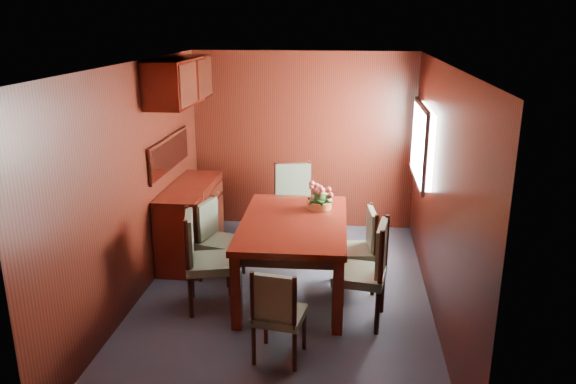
# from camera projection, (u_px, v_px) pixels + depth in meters

# --- Properties ---
(ground) EXTENTS (4.50, 4.50, 0.00)m
(ground) POSITION_uv_depth(u_px,v_px,m) (284.00, 299.00, 5.85)
(ground) COLOR #333845
(ground) RESTS_ON ground
(room_shell) EXTENTS (3.06, 4.52, 2.41)m
(room_shell) POSITION_uv_depth(u_px,v_px,m) (277.00, 139.00, 5.70)
(room_shell) COLOR black
(room_shell) RESTS_ON ground
(sideboard) EXTENTS (0.48, 1.40, 0.90)m
(sideboard) POSITION_uv_depth(u_px,v_px,m) (191.00, 221.00, 6.80)
(sideboard) COLOR #3A0D07
(sideboard) RESTS_ON ground
(dining_table) EXTENTS (1.11, 1.75, 0.81)m
(dining_table) POSITION_uv_depth(u_px,v_px,m) (294.00, 231.00, 5.81)
(dining_table) COLOR #3A0D07
(dining_table) RESTS_ON ground
(chair_left_near) EXTENTS (0.56, 0.58, 1.01)m
(chair_left_near) POSITION_uv_depth(u_px,v_px,m) (202.00, 255.00, 5.54)
(chair_left_near) COLOR black
(chair_left_near) RESTS_ON ground
(chair_left_far) EXTENTS (0.51, 0.52, 0.90)m
(chair_left_far) POSITION_uv_depth(u_px,v_px,m) (216.00, 235.00, 6.22)
(chair_left_far) COLOR black
(chair_left_far) RESTS_ON ground
(chair_right_near) EXTENTS (0.54, 0.55, 1.03)m
(chair_right_near) POSITION_uv_depth(u_px,v_px,m) (369.00, 267.00, 5.26)
(chair_right_near) COLOR black
(chair_right_near) RESTS_ON ground
(chair_right_far) EXTENTS (0.46, 0.47, 0.90)m
(chair_right_far) POSITION_uv_depth(u_px,v_px,m) (361.00, 244.00, 5.97)
(chair_right_far) COLOR black
(chair_right_far) RESTS_ON ground
(chair_head) EXTENTS (0.46, 0.45, 0.86)m
(chair_head) POSITION_uv_depth(u_px,v_px,m) (277.00, 311.00, 4.66)
(chair_head) COLOR black
(chair_head) RESTS_ON ground
(chair_foot) EXTENTS (0.61, 0.59, 1.05)m
(chair_foot) POSITION_uv_depth(u_px,v_px,m) (294.00, 200.00, 7.16)
(chair_foot) COLOR black
(chair_foot) RESTS_ON ground
(flower_centerpiece) EXTENTS (0.28, 0.28, 0.28)m
(flower_centerpiece) POSITION_uv_depth(u_px,v_px,m) (320.00, 197.00, 6.11)
(flower_centerpiece) COLOR #CA703D
(flower_centerpiece) RESTS_ON dining_table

